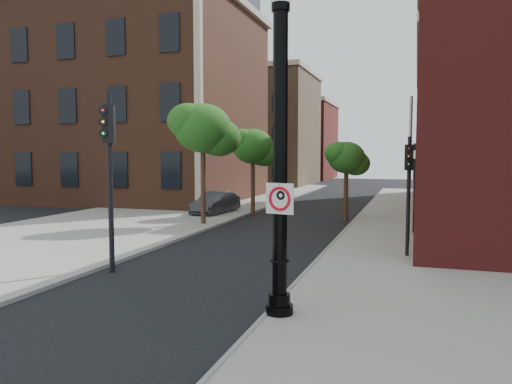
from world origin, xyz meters
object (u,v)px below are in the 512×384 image
(lamppost, at_px, (280,169))
(parked_car, at_px, (216,203))
(traffic_signal_right, at_px, (409,177))
(no_parking_sign, at_px, (280,198))
(traffic_signal_left, at_px, (109,153))

(lamppost, distance_m, parked_car, 18.52)
(traffic_signal_right, bearing_deg, no_parking_sign, -123.67)
(traffic_signal_left, bearing_deg, parked_car, 76.99)
(lamppost, xyz_separation_m, traffic_signal_right, (2.48, 7.12, -0.47))
(lamppost, height_order, parked_car, lamppost)
(lamppost, distance_m, no_parking_sign, 0.64)
(parked_car, bearing_deg, traffic_signal_left, -76.14)
(traffic_signal_left, bearing_deg, traffic_signal_right, 6.20)
(lamppost, relative_size, traffic_signal_left, 1.33)
(lamppost, height_order, no_parking_sign, lamppost)
(parked_car, xyz_separation_m, traffic_signal_left, (2.39, -13.88, 2.89))
(lamppost, xyz_separation_m, traffic_signal_left, (-5.85, 2.50, 0.32))
(no_parking_sign, bearing_deg, traffic_signal_right, 84.85)
(parked_car, relative_size, traffic_signal_left, 0.75)
(no_parking_sign, bearing_deg, traffic_signal_left, 168.89)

